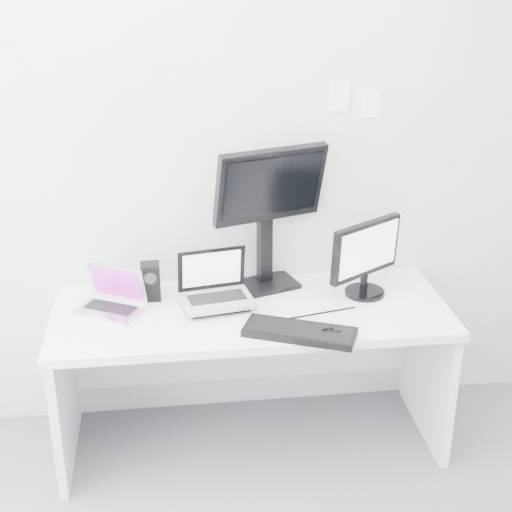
% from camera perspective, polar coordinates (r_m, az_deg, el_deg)
% --- Properties ---
extents(back_wall, '(3.60, 0.00, 3.60)m').
position_cam_1_polar(back_wall, '(3.52, -1.09, 7.60)').
color(back_wall, silver).
rests_on(back_wall, ground).
extents(desk, '(1.80, 0.70, 0.73)m').
position_cam_1_polar(desk, '(3.60, -0.36, -9.23)').
color(desk, white).
rests_on(desk, ground).
extents(macbook, '(0.35, 0.32, 0.21)m').
position_cam_1_polar(macbook, '(3.41, -11.21, -2.62)').
color(macbook, '#ABABB0').
rests_on(macbook, desk).
extents(speaker, '(0.09, 0.09, 0.18)m').
position_cam_1_polar(speaker, '(3.51, -8.00, -1.91)').
color(speaker, black).
rests_on(speaker, desk).
extents(dell_laptop, '(0.35, 0.30, 0.26)m').
position_cam_1_polar(dell_laptop, '(3.38, -2.98, -1.93)').
color(dell_laptop, '#9FA1A6').
rests_on(dell_laptop, desk).
extents(rear_monitor, '(0.56, 0.35, 0.72)m').
position_cam_1_polar(rear_monitor, '(3.49, 0.91, 3.02)').
color(rear_monitor, black).
rests_on(rear_monitor, desk).
extents(samsung_monitor, '(0.45, 0.38, 0.38)m').
position_cam_1_polar(samsung_monitor, '(3.52, 8.42, -0.12)').
color(samsung_monitor, black).
rests_on(samsung_monitor, desk).
extents(keyboard, '(0.50, 0.34, 0.03)m').
position_cam_1_polar(keyboard, '(3.20, 3.34, -5.80)').
color(keyboard, black).
rests_on(keyboard, desk).
extents(mouse, '(0.13, 0.09, 0.04)m').
position_cam_1_polar(mouse, '(3.20, 5.81, -5.81)').
color(mouse, black).
rests_on(mouse, desk).
extents(wall_note_0, '(0.10, 0.00, 0.14)m').
position_cam_1_polar(wall_note_0, '(3.52, 6.35, 12.01)').
color(wall_note_0, white).
rests_on(wall_note_0, back_wall).
extents(wall_note_1, '(0.09, 0.00, 0.13)m').
position_cam_1_polar(wall_note_1, '(3.57, 8.71, 11.37)').
color(wall_note_1, white).
rests_on(wall_note_1, back_wall).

